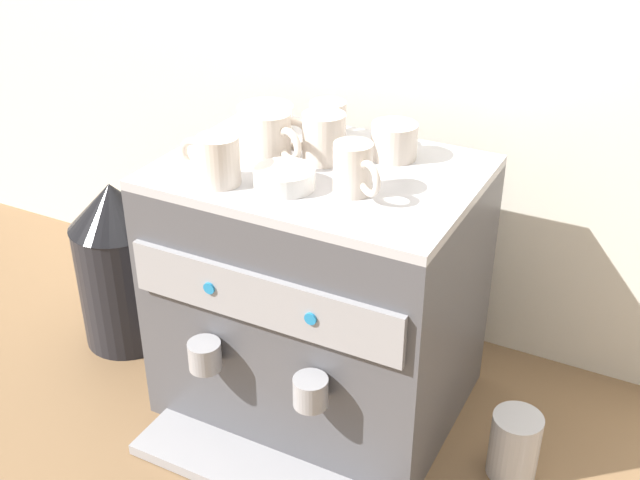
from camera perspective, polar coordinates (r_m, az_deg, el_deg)
The scene contains 13 objects.
ground_plane at distance 1.58m, azimuth -0.00°, elevation -10.95°, with size 4.00×4.00×0.00m, color brown.
tiled_backsplash_wall at distance 1.59m, azimuth 5.54°, elevation 10.12°, with size 2.80×0.03×1.00m, color silver.
espresso_machine at distance 1.43m, azimuth -0.08°, elevation -3.74°, with size 0.52×0.50×0.48m.
ceramic_cup_0 at distance 1.42m, azimuth 0.65°, elevation 8.61°, with size 0.06×0.10×0.07m.
ceramic_cup_1 at distance 1.22m, azimuth 2.49°, elevation 5.11°, with size 0.09×0.07×0.08m.
ceramic_cup_2 at distance 1.33m, azimuth -3.45°, elevation 7.37°, with size 0.11×0.07×0.08m.
ceramic_cup_3 at distance 1.36m, azimuth 5.33°, elevation 7.18°, with size 0.09×0.10×0.06m.
ceramic_cup_4 at distance 1.26m, azimuth -7.46°, elevation 5.76°, with size 0.11×0.07×0.08m.
ceramic_cup_5 at distance 1.33m, azimuth 0.08°, elevation 7.41°, with size 0.12×0.07×0.08m.
ceramic_bowl_0 at distance 1.25m, azimuth -2.58°, elevation 4.45°, with size 0.10×0.10×0.03m.
ceramic_bowl_1 at distance 1.48m, azimuth -3.94°, elevation 8.78°, with size 0.10×0.10×0.04m.
coffee_grinder at distance 1.68m, azimuth -14.20°, elevation -1.62°, with size 0.18×0.18×0.36m.
milk_pitcher at distance 1.42m, azimuth 13.82°, elevation -14.15°, with size 0.08×0.08×0.12m, color #B7B7BC.
Camera 1 is at (0.56, -1.07, 1.02)m, focal length 44.45 mm.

